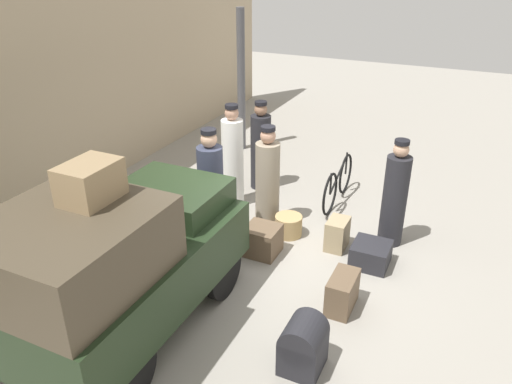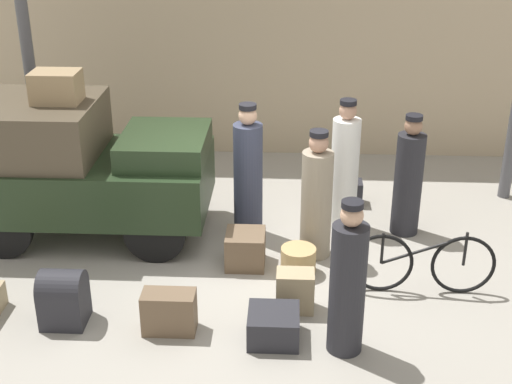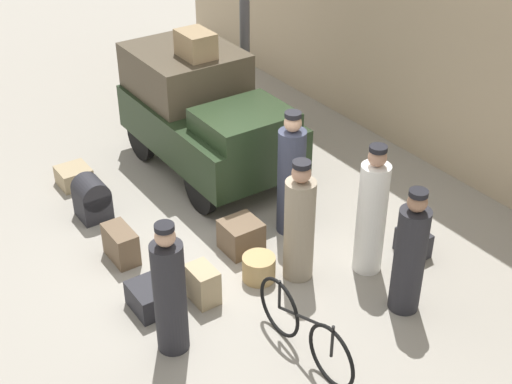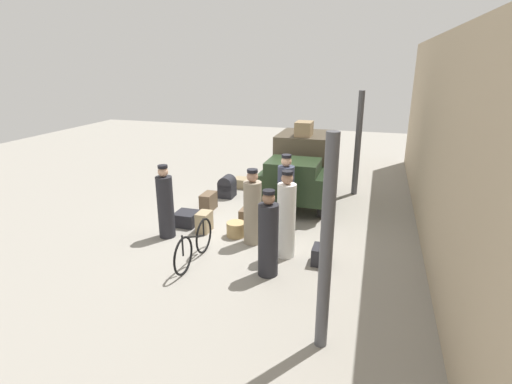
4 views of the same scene
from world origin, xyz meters
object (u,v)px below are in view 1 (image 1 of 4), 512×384
truck (115,261)px  wicker_basket (288,226)px  bicycle (338,183)px  trunk_barrel_dark (303,345)px  porter_lifting_near_truck (395,198)px  porter_with_bicycle (268,181)px  suitcase_small_leather (371,254)px  trunk_umber_medium (201,184)px  suitcase_black_upright (262,240)px  suitcase_tan_flat (342,292)px  trunk_wicker_pale (337,234)px  porter_carrying_trunk (211,192)px  conductor_in_dark_uniform (233,160)px  trunk_on_truck_roof (90,182)px  porter_standing_middle (261,149)px

truck → wicker_basket: bearing=-18.0°
bicycle → wicker_basket: bearing=165.5°
trunk_barrel_dark → porter_lifting_near_truck: bearing=-6.0°
truck → porter_with_bicycle: 3.23m
porter_with_bicycle → suitcase_small_leather: size_ratio=3.12×
trunk_umber_medium → bicycle: bearing=-73.6°
wicker_basket → suitcase_black_upright: suitcase_black_upright is taller
trunk_barrel_dark → suitcase_tan_flat: 1.20m
suitcase_tan_flat → trunk_wicker_pale: bearing=19.4°
porter_carrying_trunk → suitcase_black_upright: (0.01, -0.85, -0.64)m
trunk_barrel_dark → suitcase_small_leather: bearing=-4.9°
porter_lifting_near_truck → trunk_barrel_dark: (-3.08, 0.33, -0.46)m
porter_lifting_near_truck → trunk_wicker_pale: size_ratio=3.54×
wicker_basket → conductor_in_dark_uniform: bearing=64.8°
porter_lifting_near_truck → trunk_umber_medium: bearing=85.9°
wicker_basket → suitcase_tan_flat: size_ratio=0.76×
porter_lifting_near_truck → porter_carrying_trunk: bearing=114.6°
trunk_barrel_dark → trunk_on_truck_roof: bearing=104.0°
porter_with_bicycle → porter_carrying_trunk: bearing=149.3°
porter_with_bicycle → porter_lifting_near_truck: size_ratio=1.00×
conductor_in_dark_uniform → trunk_wicker_pale: (-0.67, -2.16, -0.61)m
porter_lifting_near_truck → conductor_in_dark_uniform: size_ratio=0.93×
suitcase_black_upright → porter_standing_middle: bearing=25.3°
bicycle → conductor_in_dark_uniform: conductor_in_dark_uniform is taller
trunk_barrel_dark → suitcase_small_leather: (2.33, -0.20, -0.16)m
suitcase_black_upright → trunk_on_truck_roof: 3.19m
bicycle → trunk_umber_medium: 2.56m
porter_carrying_trunk → porter_with_bicycle: bearing=-30.7°
bicycle → porter_carrying_trunk: porter_carrying_trunk is taller
truck → porter_lifting_near_truck: (3.44, -2.50, -0.23)m
wicker_basket → porter_lifting_near_truck: 1.72m
truck → conductor_in_dark_uniform: bearing=5.9°
bicycle → trunk_barrel_dark: size_ratio=2.63×
suitcase_tan_flat → porter_lifting_near_truck: bearing=-6.9°
truck → suitcase_black_upright: truck is taller
trunk_umber_medium → trunk_wicker_pale: trunk_wicker_pale is taller
porter_lifting_near_truck → trunk_barrel_dark: size_ratio=2.63×
truck → trunk_barrel_dark: (0.36, -2.17, -0.70)m
conductor_in_dark_uniform → trunk_on_truck_roof: bearing=-174.4°
porter_carrying_trunk → porter_with_bicycle: size_ratio=1.09×
suitcase_small_leather → trunk_barrel_dark: bearing=175.1°
suitcase_small_leather → trunk_on_truck_roof: trunk_on_truck_roof is taller
suitcase_black_upright → porter_carrying_trunk: bearing=90.9°
conductor_in_dark_uniform → suitcase_small_leather: (-0.90, -2.74, -0.69)m
wicker_basket → trunk_umber_medium: trunk_umber_medium is taller
trunk_umber_medium → trunk_on_truck_roof: 4.46m
suitcase_black_upright → trunk_wicker_pale: bearing=-57.4°
truck → suitcase_black_upright: 2.55m
truck → trunk_umber_medium: bearing=16.7°
porter_with_bicycle → suitcase_black_upright: bearing=-160.6°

